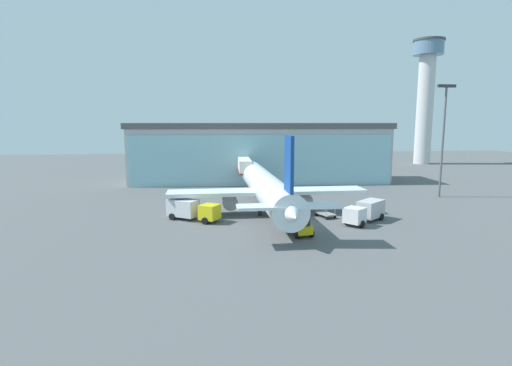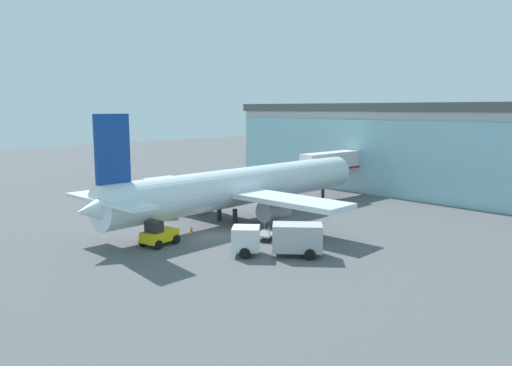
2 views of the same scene
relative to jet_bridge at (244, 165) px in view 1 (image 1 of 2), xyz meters
name	(u,v)px [view 1 (image 1 of 2)]	position (x,y,z in m)	size (l,w,h in m)	color
ground	(298,223)	(4.36, -26.86, -4.68)	(240.00, 240.00, 0.00)	#545659
terminal_building	(259,152)	(4.35, 10.14, 1.67)	(55.92, 16.71, 12.70)	#B1B1B1
jet_bridge	(244,165)	(0.00, 0.00, 0.00)	(2.86, 13.57, 6.06)	silver
control_tower	(426,91)	(59.75, 41.21, 17.65)	(9.21, 9.21, 37.45)	silver
apron_light_mast	(443,131)	(32.92, -12.09, 6.63)	(3.20, 0.40, 19.11)	#59595E
airplane	(266,188)	(1.28, -20.06, -1.11)	(27.83, 38.40, 11.51)	white
catering_truck	(191,209)	(-9.24, -23.61, -3.21)	(7.31, 5.86, 2.65)	yellow
fuel_truck	(366,211)	(13.22, -27.43, -3.21)	(7.02, 6.36, 2.65)	silver
baggage_cart	(326,214)	(8.85, -24.31, -4.17)	(2.44, 3.17, 1.50)	gray
pushback_tug	(301,227)	(3.42, -32.48, -3.70)	(2.66, 3.47, 2.30)	yellow
safety_cone_nose	(277,223)	(1.64, -27.36, -4.40)	(0.36, 0.36, 0.55)	orange
safety_cone_wingtip	(179,214)	(-11.04, -21.07, -4.40)	(0.36, 0.36, 0.55)	orange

